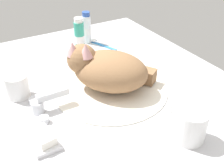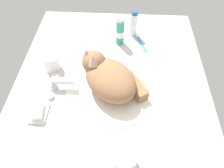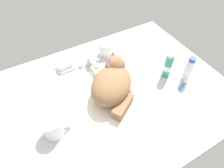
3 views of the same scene
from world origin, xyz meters
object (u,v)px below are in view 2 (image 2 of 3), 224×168
Objects in this scene: rinse_cup at (51,62)px; cat at (108,76)px; toothpaste_bottle at (120,32)px; faucet at (56,84)px; toothbrush at (140,42)px; soap_bar at (38,111)px; mouthwash_bottle at (134,24)px; coffee_mug at (124,158)px.

cat is at bearing -110.83° from rinse_cup.
toothpaste_bottle is at bearing -7.34° from cat.
faucet is 1.00× the size of toothbrush.
soap_bar is at bearing 162.08° from faucet.
soap_bar is 61.61cm from mouthwash_bottle.
rinse_cup is 44.70cm from toothbrush.
coffee_mug reaches higher than faucet.
mouthwash_bottle is at bearing -40.65° from faucet.
toothpaste_bottle is (18.82, -29.61, 3.02)cm from rinse_cup.
cat is 37.34cm from mouthwash_bottle.
coffee_mug reaches higher than toothbrush.
coffee_mug is 51.84cm from rinse_cup.
mouthwash_bottle is 9.51cm from toothbrush.
cat is 28.93cm from toothpaste_bottle.
coffee_mug is at bearing -116.69° from soap_bar.
rinse_cup is at bearing 0.59° from soap_bar.
cat is at bearing 164.03° from mouthwash_bottle.
rinse_cup is at bearing 122.43° from toothpaste_bottle.
mouthwash_bottle reaches higher than rinse_cup.
toothpaste_bottle reaches higher than toothbrush.
cat is 31.22cm from coffee_mug.
soap_bar is at bearing 63.31° from coffee_mug.
rinse_cup is 44.65cm from mouthwash_bottle.
soap_bar is (16.33, 32.48, -1.98)cm from coffee_mug.
cat is at bearing -86.98° from faucet.
faucet is at bearing 93.02° from cat.
mouthwash_bottle is at bearing -35.77° from soap_bar.
faucet is 47.00cm from toothbrush.
faucet is 39.27cm from toothpaste_bottle.
rinse_cup reaches higher than faucet.
mouthwash_bottle is (66.21, -3.46, 1.96)cm from coffee_mug.
toothpaste_bottle reaches higher than faucet.
cat is (1.14, -21.51, 4.78)cm from faucet.
coffee_mug reaches higher than soap_bar.
toothpaste_bottle is at bearing 137.61° from mouthwash_bottle.
coffee_mug is at bearing -176.98° from toothpaste_bottle.
faucet is 0.96× the size of mouthwash_bottle.
rinse_cup is 0.57× the size of toothbrush.
coffee_mug is at bearing -140.84° from rinse_cup.
cat is 2.18× the size of mouthwash_bottle.
rinse_cup reaches higher than toothbrush.
faucet is 0.90× the size of toothpaste_bottle.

